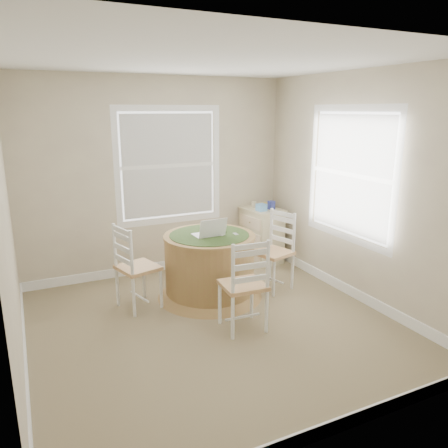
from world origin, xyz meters
TOP-DOWN VIEW (x-y plane):
  - room at (0.17, 0.16)m, footprint 3.64×3.64m
  - round_table at (0.26, 0.70)m, footprint 1.25×1.25m
  - chair_left at (-0.58, 0.77)m, footprint 0.50×0.51m
  - chair_near at (0.24, -0.17)m, footprint 0.44×0.43m
  - chair_right at (1.05, 0.58)m, footprint 0.50×0.52m
  - laptop at (0.24, 0.67)m, footprint 0.34×0.31m
  - mouse at (0.37, 0.62)m, footprint 0.07×0.10m
  - phone at (0.54, 0.59)m, footprint 0.05×0.09m
  - keys at (0.45, 0.72)m, footprint 0.06×0.05m
  - corner_chest at (1.45, 1.53)m, footprint 0.52×0.65m
  - tissue_box at (1.36, 1.40)m, footprint 0.14×0.14m
  - box_yellow at (1.51, 1.61)m, footprint 0.16×0.12m
  - box_blue at (1.55, 1.43)m, footprint 0.09×0.09m
  - cup_cream at (1.37, 1.64)m, footprint 0.07×0.07m

SIDE VIEW (x-z plane):
  - corner_chest at x=1.45m, z-range 0.00..0.79m
  - round_table at x=0.26m, z-range 0.03..0.80m
  - chair_left at x=-0.58m, z-range 0.00..0.95m
  - chair_near at x=0.24m, z-range 0.00..0.95m
  - chair_right at x=1.05m, z-range 0.00..0.95m
  - phone at x=0.54m, z-range 0.76..0.77m
  - keys at x=0.45m, z-range 0.76..0.78m
  - mouse at x=0.37m, z-range 0.76..0.79m
  - laptop at x=0.24m, z-range 0.68..0.91m
  - box_yellow at x=1.51m, z-range 0.79..0.85m
  - cup_cream at x=1.37m, z-range 0.79..0.88m
  - tissue_box at x=1.36m, z-range 0.79..0.89m
  - box_blue at x=1.55m, z-range 0.79..0.91m
  - room at x=0.17m, z-range -0.02..2.62m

